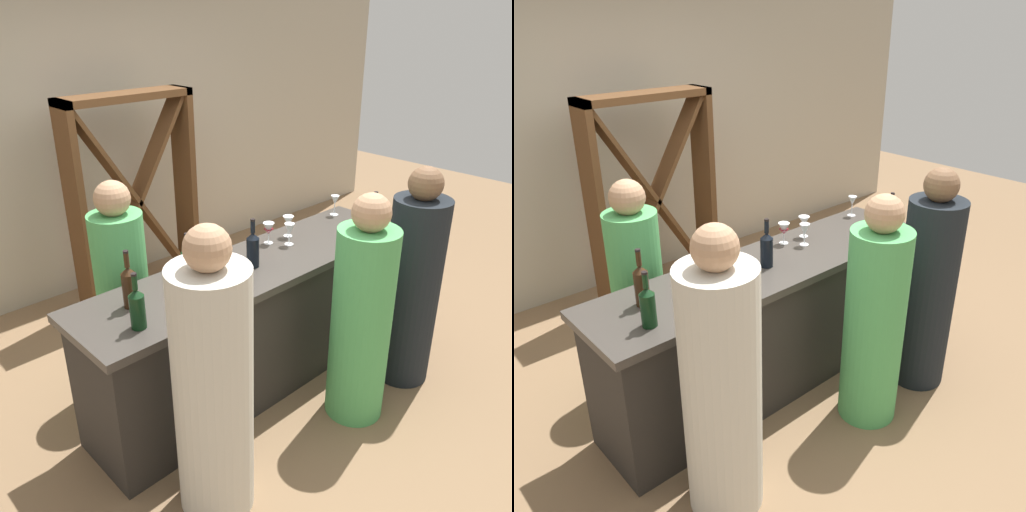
{
  "view_description": "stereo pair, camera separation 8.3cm",
  "coord_description": "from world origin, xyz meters",
  "views": [
    {
      "loc": [
        -2.12,
        -2.23,
        2.41
      ],
      "look_at": [
        0.0,
        0.0,
        0.97
      ],
      "focal_mm": 37.48,
      "sensor_mm": 36.0,
      "label": 1
    },
    {
      "loc": [
        -2.05,
        -2.29,
        2.41
      ],
      "look_at": [
        0.0,
        0.0,
        0.97
      ],
      "focal_mm": 37.48,
      "sensor_mm": 36.0,
      "label": 2
    }
  ],
  "objects": [
    {
      "name": "person_server_behind",
      "position": [
        -0.64,
        0.59,
        0.68
      ],
      "size": [
        0.4,
        0.4,
        1.48
      ],
      "rotation": [
        0.0,
        0.0,
        -1.77
      ],
      "color": "#4CA559",
      "rests_on": "ground"
    },
    {
      "name": "wine_bottle_center_dark_green",
      "position": [
        -0.45,
        0.11,
        1.04
      ],
      "size": [
        0.08,
        0.08,
        0.3
      ],
      "color": "black",
      "rests_on": "bar_counter"
    },
    {
      "name": "wine_glass_near_center",
      "position": [
        0.47,
        0.17,
        1.04
      ],
      "size": [
        0.08,
        0.08,
        0.15
      ],
      "color": "white",
      "rests_on": "bar_counter"
    },
    {
      "name": "wine_glass_far_left",
      "position": [
        1.05,
        0.21,
        1.04
      ],
      "size": [
        0.07,
        0.07,
        0.16
      ],
      "color": "white",
      "rests_on": "bar_counter"
    },
    {
      "name": "wine_bottle_leftmost_dark_green",
      "position": [
        -0.95,
        -0.14,
        1.04
      ],
      "size": [
        0.08,
        0.08,
        0.31
      ],
      "color": "black",
      "rests_on": "bar_counter"
    },
    {
      "name": "wine_glass_near_right",
      "position": [
        0.28,
        0.17,
        1.03
      ],
      "size": [
        0.08,
        0.08,
        0.15
      ],
      "color": "white",
      "rests_on": "bar_counter"
    },
    {
      "name": "ground_plane",
      "position": [
        0.0,
        0.0,
        0.0
      ],
      "size": [
        12.0,
        12.0,
        0.0
      ],
      "primitive_type": "plane",
      "color": "#846647"
    },
    {
      "name": "wine_bottle_rightmost_dark_green",
      "position": [
        0.96,
        -0.21,
        1.04
      ],
      "size": [
        0.08,
        0.08,
        0.31
      ],
      "color": "black",
      "rests_on": "bar_counter"
    },
    {
      "name": "wine_glass_near_left",
      "position": [
        0.37,
        0.06,
        1.03
      ],
      "size": [
        0.07,
        0.07,
        0.15
      ],
      "color": "white",
      "rests_on": "bar_counter"
    },
    {
      "name": "person_left_guest",
      "position": [
        0.26,
        -0.66,
        0.68
      ],
      "size": [
        0.4,
        0.4,
        1.49
      ],
      "rotation": [
        0.0,
        0.0,
        1.67
      ],
      "color": "#4CA559",
      "rests_on": "ground"
    },
    {
      "name": "wine_bottle_second_right_near_black",
      "position": [
        -0.04,
        -0.02,
        1.05
      ],
      "size": [
        0.08,
        0.08,
        0.32
      ],
      "color": "black",
      "rests_on": "bar_counter"
    },
    {
      "name": "back_wall",
      "position": [
        0.0,
        2.2,
        1.4
      ],
      "size": [
        8.0,
        0.1,
        2.8
      ],
      "primitive_type": "cube",
      "color": "#B2A893",
      "rests_on": "ground"
    },
    {
      "name": "wine_bottle_second_left_amber_brown",
      "position": [
        -0.87,
        0.08,
        1.05
      ],
      "size": [
        0.08,
        0.08,
        0.33
      ],
      "color": "#331E0F",
      "rests_on": "bar_counter"
    },
    {
      "name": "person_center_guest",
      "position": [
        -0.84,
        -0.59,
        0.73
      ],
      "size": [
        0.48,
        0.48,
        1.59
      ],
      "rotation": [
        0.0,
        0.0,
        1.32
      ],
      "color": "beige",
      "rests_on": "ground"
    },
    {
      "name": "water_pitcher",
      "position": [
        -0.29,
        0.03,
        1.02
      ],
      "size": [
        0.11,
        0.11,
        0.19
      ],
      "color": "silver",
      "rests_on": "bar_counter"
    },
    {
      "name": "bar_counter",
      "position": [
        0.0,
        0.0,
        0.47
      ],
      "size": [
        2.48,
        0.63,
        0.92
      ],
      "color": "#2A2723",
      "rests_on": "ground"
    },
    {
      "name": "wine_rack",
      "position": [
        0.13,
        1.65,
        0.9
      ],
      "size": [
        1.13,
        0.28,
        1.8
      ],
      "color": "brown",
      "rests_on": "ground"
    },
    {
      "name": "person_right_guest",
      "position": [
        0.82,
        -0.66,
        0.71
      ],
      "size": [
        0.38,
        0.38,
        1.53
      ],
      "rotation": [
        0.0,
        0.0,
        1.59
      ],
      "color": "black",
      "rests_on": "ground"
    }
  ]
}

